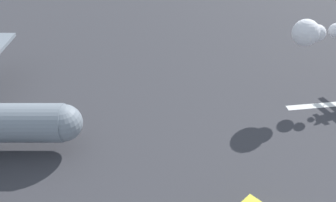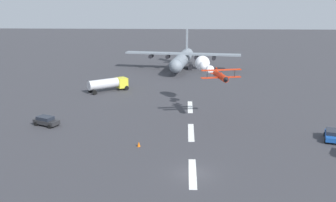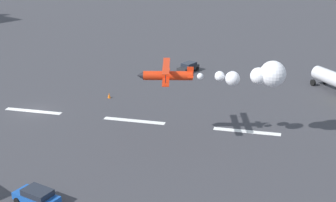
# 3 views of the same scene
# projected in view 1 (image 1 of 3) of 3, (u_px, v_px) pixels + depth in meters

# --- Properties ---
(runway_stripe_5) EXTENTS (8.00, 0.90, 0.01)m
(runway_stripe_5) POSITION_uv_depth(u_px,v_px,m) (321.00, 105.00, 40.96)
(runway_stripe_5) COLOR white
(runway_stripe_5) RESTS_ON ground
(stunt_biplane_red) EXTENTS (15.89, 7.29, 2.85)m
(stunt_biplane_red) POSITION_uv_depth(u_px,v_px,m) (327.00, 30.00, 39.01)
(stunt_biplane_red) COLOR red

